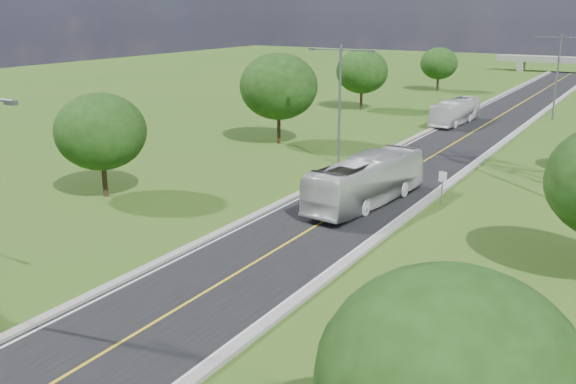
% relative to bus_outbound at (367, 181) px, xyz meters
% --- Properties ---
extents(ground, '(260.00, 260.00, 0.00)m').
position_rel_bus_outbound_xyz_m(ground, '(-0.80, 24.57, -1.70)').
color(ground, '#315B19').
rests_on(ground, ground).
extents(road, '(8.00, 150.00, 0.06)m').
position_rel_bus_outbound_xyz_m(road, '(-0.80, 30.57, -1.67)').
color(road, black).
rests_on(road, ground).
extents(curb_left, '(0.50, 150.00, 0.22)m').
position_rel_bus_outbound_xyz_m(curb_left, '(-5.05, 30.57, -1.59)').
color(curb_left, gray).
rests_on(curb_left, ground).
extents(curb_right, '(0.50, 150.00, 0.22)m').
position_rel_bus_outbound_xyz_m(curb_right, '(3.45, 30.57, -1.59)').
color(curb_right, gray).
rests_on(curb_right, ground).
extents(speed_limit_sign, '(0.55, 0.09, 2.40)m').
position_rel_bus_outbound_xyz_m(speed_limit_sign, '(4.40, 2.56, -0.10)').
color(speed_limit_sign, slate).
rests_on(speed_limit_sign, ground).
extents(overpass, '(30.00, 3.00, 3.20)m').
position_rel_bus_outbound_xyz_m(overpass, '(-0.80, 104.57, 0.71)').
color(overpass, gray).
rests_on(overpass, ground).
extents(streetlight_mid_left, '(5.90, 0.25, 10.00)m').
position_rel_bus_outbound_xyz_m(streetlight_mid_left, '(-6.80, 9.57, 4.24)').
color(streetlight_mid_left, slate).
rests_on(streetlight_mid_left, ground).
extents(streetlight_far_right, '(5.90, 0.25, 10.00)m').
position_rel_bus_outbound_xyz_m(streetlight_far_right, '(5.20, 42.57, 4.24)').
color(streetlight_far_right, slate).
rests_on(streetlight_far_right, ground).
extents(tree_lb, '(6.30, 6.30, 7.33)m').
position_rel_bus_outbound_xyz_m(tree_lb, '(-16.80, -7.43, 2.94)').
color(tree_lb, black).
rests_on(tree_lb, ground).
extents(tree_lc, '(7.56, 7.56, 8.79)m').
position_rel_bus_outbound_xyz_m(tree_lc, '(-15.80, 14.57, 3.87)').
color(tree_lc, black).
rests_on(tree_lc, ground).
extents(tree_ld, '(6.72, 6.72, 7.82)m').
position_rel_bus_outbound_xyz_m(tree_ld, '(-17.80, 38.57, 3.25)').
color(tree_ld, black).
rests_on(tree_ld, ground).
extents(tree_le, '(5.88, 5.88, 6.84)m').
position_rel_bus_outbound_xyz_m(tree_le, '(-15.30, 62.57, 2.63)').
color(tree_le, black).
rests_on(tree_le, ground).
extents(tree_ra, '(6.30, 6.30, 7.33)m').
position_rel_bus_outbound_xyz_m(tree_ra, '(13.20, -25.43, 2.94)').
color(tree_ra, black).
rests_on(tree_ra, ground).
extents(bus_outbound, '(4.05, 12.03, 3.29)m').
position_rel_bus_outbound_xyz_m(bus_outbound, '(0.00, 0.00, 0.00)').
color(bus_outbound, silver).
rests_on(bus_outbound, road).
extents(bus_inbound, '(3.02, 10.21, 2.81)m').
position_rel_bus_outbound_xyz_m(bus_inbound, '(-4.00, 33.86, -0.24)').
color(bus_inbound, white).
rests_on(bus_inbound, road).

